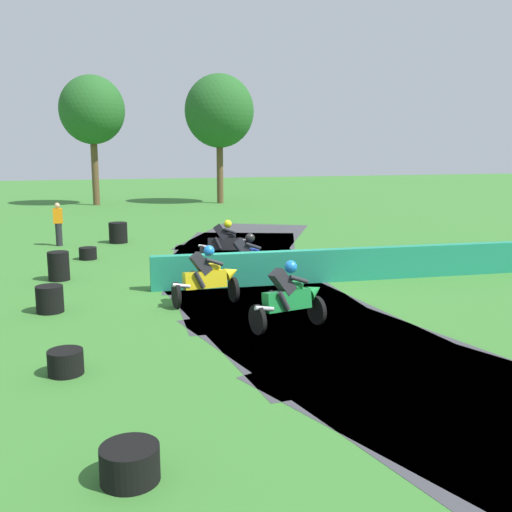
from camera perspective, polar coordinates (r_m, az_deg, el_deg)
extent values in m
plane|color=#38752D|center=(15.55, -0.73, -2.92)|extent=(120.00, 120.00, 0.00)
cube|color=#3D3D42|center=(24.55, -0.72, 2.01)|extent=(7.47, 8.94, 0.01)
cube|color=#3D3D42|center=(21.55, -1.80, 0.83)|extent=(6.71, 8.86, 0.01)
cube|color=#3D3D42|center=(18.53, -1.90, -0.74)|extent=(5.83, 8.61, 0.01)
cube|color=#3D3D42|center=(15.56, -0.48, -2.89)|extent=(4.83, 8.20, 0.01)
cube|color=#3D3D42|center=(12.74, 3.48, -5.91)|extent=(4.68, 8.12, 0.01)
cube|color=#3D3D42|center=(10.29, 11.77, -10.15)|extent=(5.69, 8.56, 0.01)
cube|color=#1E8466|center=(17.31, 16.38, -0.45)|extent=(15.57, 1.54, 0.90)
cylinder|color=black|center=(18.69, -1.05, 0.25)|extent=(0.28, 0.72, 0.73)
cylinder|color=black|center=(18.72, -5.34, 0.22)|extent=(0.28, 0.72, 0.73)
cube|color=black|center=(18.71, -3.20, 1.15)|extent=(1.06, 0.62, 0.46)
ellipsoid|color=black|center=(18.73, -2.66, 1.95)|extent=(0.51, 0.44, 0.30)
cone|color=black|center=(18.72, -1.12, 1.53)|extent=(0.45, 0.45, 0.47)
cylinder|color=#B2B2B7|center=(18.61, -5.06, 0.92)|extent=(0.42, 0.22, 0.18)
cube|color=black|center=(18.75, -3.45, 2.31)|extent=(0.54, 0.48, 0.62)
sphere|color=yellow|center=(18.77, -2.79, 3.18)|extent=(0.26, 0.26, 0.26)
cylinder|color=black|center=(18.92, -2.59, 2.34)|extent=(0.43, 0.23, 0.24)
cylinder|color=black|center=(18.57, -2.60, 2.46)|extent=(0.43, 0.23, 0.24)
cylinder|color=black|center=(18.90, -3.74, 1.16)|extent=(0.27, 0.25, 0.42)
cylinder|color=black|center=(18.54, -3.77, 1.26)|extent=(0.27, 0.25, 0.42)
cylinder|color=black|center=(15.84, 1.56, -1.61)|extent=(0.22, 0.76, 0.75)
cylinder|color=black|center=(15.67, -3.49, -1.76)|extent=(0.22, 0.76, 0.75)
cube|color=#1E38B2|center=(15.77, -1.00, -0.60)|extent=(1.05, 0.55, 0.47)
ellipsoid|color=#1E38B2|center=(15.83, -0.39, 0.35)|extent=(0.49, 0.41, 0.31)
cone|color=#1E38B2|center=(15.88, 1.42, -0.11)|extent=(0.43, 0.43, 0.48)
cylinder|color=#B2B2B7|center=(15.59, -3.12, -0.90)|extent=(0.42, 0.20, 0.18)
cube|color=black|center=(15.81, -1.34, 0.76)|extent=(0.52, 0.47, 0.63)
sphere|color=black|center=(15.88, -0.59, 1.79)|extent=(0.26, 0.26, 0.26)
cylinder|color=black|center=(16.03, -0.42, 0.79)|extent=(0.43, 0.21, 0.24)
cylinder|color=black|center=(15.67, -0.25, 0.97)|extent=(0.43, 0.21, 0.24)
cylinder|color=black|center=(15.93, -1.71, -0.63)|extent=(0.27, 0.24, 0.42)
cylinder|color=black|center=(15.58, -1.58, -0.47)|extent=(0.27, 0.24, 0.42)
cylinder|color=black|center=(13.85, -2.21, -3.32)|extent=(0.15, 0.68, 0.67)
cylinder|color=black|center=(13.45, -7.83, -3.83)|extent=(0.15, 0.68, 0.67)
cube|color=yellow|center=(13.60, -5.05, -2.32)|extent=(1.02, 0.41, 0.43)
ellipsoid|color=yellow|center=(13.63, -4.38, -1.17)|extent=(0.46, 0.34, 0.27)
cone|color=yellow|center=(13.80, -2.38, -1.60)|extent=(0.42, 0.38, 0.44)
cylinder|color=#B2B2B7|center=(13.33, -7.34, -2.91)|extent=(0.42, 0.13, 0.17)
cube|color=#28282D|center=(13.55, -5.46, -0.74)|extent=(0.52, 0.36, 0.60)
sphere|color=#1E7FE0|center=(13.60, -4.64, 0.51)|extent=(0.26, 0.26, 0.26)
cylinder|color=#28282D|center=(13.80, -4.57, -0.51)|extent=(0.43, 0.12, 0.24)
cylinder|color=#28282D|center=(13.46, -4.10, -0.58)|extent=(0.43, 0.12, 0.24)
cylinder|color=#28282D|center=(13.72, -5.99, -2.24)|extent=(0.28, 0.16, 0.42)
cylinder|color=#28282D|center=(13.38, -5.56, -2.36)|extent=(0.28, 0.16, 0.42)
cylinder|color=black|center=(12.15, 5.98, -5.33)|extent=(0.22, 0.68, 0.68)
cylinder|color=black|center=(11.44, 0.15, -6.27)|extent=(0.22, 0.68, 0.68)
cube|color=#198438|center=(11.73, 3.06, -4.35)|extent=(1.05, 0.52, 0.44)
ellipsoid|color=#198438|center=(11.80, 3.72, -2.99)|extent=(0.49, 0.39, 0.28)
cone|color=#198438|center=(12.08, 5.78, -3.38)|extent=(0.45, 0.40, 0.44)
cylinder|color=#B2B2B7|center=(11.35, 0.81, -5.18)|extent=(0.42, 0.17, 0.17)
cube|color=#28282D|center=(11.65, 2.60, -2.54)|extent=(0.55, 0.35, 0.60)
sphere|color=#1E7FE0|center=(11.74, 3.43, -1.06)|extent=(0.26, 0.26, 0.26)
cylinder|color=#28282D|center=(11.94, 3.30, -2.23)|extent=(0.44, 0.16, 0.24)
cylinder|color=#28282D|center=(11.64, 4.23, -2.31)|extent=(0.44, 0.16, 0.24)
cylinder|color=#28282D|center=(11.80, 1.85, -4.29)|extent=(0.29, 0.15, 0.42)
cylinder|color=#28282D|center=(11.49, 2.76, -4.44)|extent=(0.29, 0.15, 0.42)
cylinder|color=black|center=(23.30, -13.35, 1.51)|extent=(0.71, 0.71, 0.20)
cylinder|color=black|center=(23.27, -13.37, 2.00)|extent=(0.71, 0.71, 0.20)
cylinder|color=black|center=(23.25, -13.39, 2.49)|extent=(0.71, 0.71, 0.20)
cylinder|color=black|center=(23.22, -13.41, 2.97)|extent=(0.71, 0.71, 0.20)
cylinder|color=black|center=(20.03, -16.16, -0.03)|extent=(0.57, 0.57, 0.20)
cylinder|color=black|center=(20.00, -16.19, 0.53)|extent=(0.57, 0.57, 0.20)
cylinder|color=black|center=(17.08, -18.75, -1.92)|extent=(0.58, 0.58, 0.20)
cylinder|color=black|center=(17.04, -18.79, -1.27)|extent=(0.58, 0.58, 0.20)
cylinder|color=black|center=(17.00, -18.83, -0.61)|extent=(0.58, 0.58, 0.20)
cylinder|color=black|center=(16.97, -18.87, 0.06)|extent=(0.58, 0.58, 0.20)
cylinder|color=black|center=(13.81, -19.54, -4.81)|extent=(0.60, 0.60, 0.20)
cylinder|color=black|center=(13.76, -19.59, -4.00)|extent=(0.60, 0.60, 0.20)
cylinder|color=black|center=(13.72, -19.64, -3.19)|extent=(0.60, 0.60, 0.20)
cylinder|color=black|center=(10.04, -18.16, -10.41)|extent=(0.57, 0.57, 0.20)
cylinder|color=black|center=(9.97, -18.22, -9.33)|extent=(0.57, 0.57, 0.20)
cylinder|color=black|center=(6.92, -12.24, -19.99)|extent=(0.66, 0.66, 0.20)
cylinder|color=black|center=(6.82, -12.31, -18.54)|extent=(0.66, 0.66, 0.20)
cylinder|color=#232328|center=(23.16, -18.78, 2.01)|extent=(0.24, 0.24, 0.86)
cube|color=orange|center=(23.07, -18.88, 3.75)|extent=(0.34, 0.22, 0.56)
sphere|color=tan|center=(23.03, -18.94, 4.72)|extent=(0.20, 0.20, 0.20)
cylinder|color=brown|center=(39.79, -3.56, 8.21)|extent=(0.44, 0.44, 4.18)
ellipsoid|color=#235B23|center=(39.84, -3.62, 14.03)|extent=(4.59, 4.59, 4.82)
cylinder|color=brown|center=(39.72, -15.51, 7.98)|extent=(0.44, 0.44, 4.35)
ellipsoid|color=#235B23|center=(39.77, -15.79, 13.65)|extent=(4.15, 4.15, 4.35)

